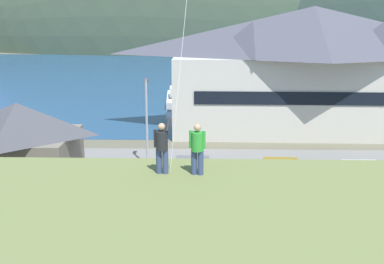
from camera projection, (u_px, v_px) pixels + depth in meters
name	position (u px, v px, depth m)	size (l,w,h in m)	color
ground_plane	(181.00, 236.00, 23.52)	(600.00, 600.00, 0.00)	#66604C
parking_lot_pad	(185.00, 197.00, 28.35)	(40.00, 20.00, 0.10)	gray
bay_water	(198.00, 76.00, 81.64)	(360.00, 84.00, 0.03)	navy
far_hill_west_ridge	(185.00, 49.00, 140.54)	(122.80, 46.39, 69.35)	#3D4C38
harbor_lodge	(312.00, 66.00, 43.05)	(26.55, 10.97, 11.31)	beige
storage_shed_near_lot	(20.00, 150.00, 27.33)	(6.70, 5.96, 5.83)	#756B5B
wharf_dock	(208.00, 100.00, 57.99)	(3.20, 15.70, 0.70)	#70604C
moored_boat_wharfside	(178.00, 98.00, 56.77)	(3.03, 8.17, 2.16)	silver
moored_boat_outer_mooring	(233.00, 92.00, 61.29)	(2.38, 6.03, 2.16)	#23564C
moored_boat_inner_slip	(180.00, 97.00, 57.56)	(2.41, 6.75, 2.16)	silver
parked_car_lone_by_shed	(360.00, 177.00, 28.74)	(4.22, 2.09, 1.82)	silver
parked_car_mid_row_near	(297.00, 222.00, 22.54)	(4.30, 2.26, 1.82)	slate
parked_car_corner_spot	(279.00, 174.00, 29.24)	(4.28, 2.21, 1.82)	#B28923
parked_car_mid_row_center	(194.00, 172.00, 29.57)	(4.23, 2.12, 1.82)	slate
parking_light_pole	(147.00, 116.00, 32.90)	(0.24, 0.78, 6.23)	#ADADB2
person_kite_flyer	(162.00, 146.00, 15.74)	(0.56, 0.64, 1.86)	#384770
person_companion	(197.00, 148.00, 15.63)	(0.54, 0.40, 1.74)	#384770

